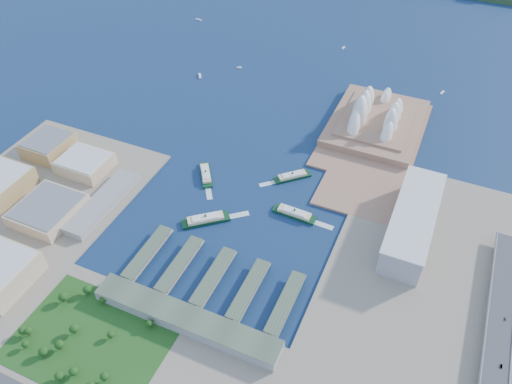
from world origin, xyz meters
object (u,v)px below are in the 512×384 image
at_px(toaster_building, 413,222).
at_px(opera_house, 379,109).
at_px(ferry_a, 206,173).
at_px(ferry_b, 292,175).
at_px(ferry_c, 205,218).
at_px(ferry_d, 294,212).
at_px(car_b, 501,366).
at_px(car_c, 505,319).

bearing_deg(toaster_building, opera_house, 114.23).
distance_m(ferry_a, ferry_b, 116.30).
height_order(toaster_building, ferry_b, toaster_building).
height_order(ferry_c, ferry_d, ferry_c).
height_order(ferry_b, ferry_d, ferry_d).
bearing_deg(ferry_d, toaster_building, -76.79).
relative_size(car_b, car_c, 1.00).
height_order(ferry_b, car_b, car_b).
height_order(opera_house, car_c, opera_house).
bearing_deg(opera_house, ferry_b, -114.48).
distance_m(ferry_a, car_b, 405.49).
xyz_separation_m(ferry_c, car_c, (340.00, -10.74, 9.91)).
xyz_separation_m(ferry_a, car_c, (380.14, -85.91, 10.65)).
relative_size(ferry_a, ferry_c, 0.87).
relative_size(toaster_building, car_b, 36.59).
xyz_separation_m(opera_house, car_c, (199.00, -290.43, -16.53)).
relative_size(opera_house, car_b, 42.49).
distance_m(car_b, car_c, 54.80).
bearing_deg(ferry_b, ferry_c, -73.02).
bearing_deg(toaster_building, ferry_b, 166.56).
xyz_separation_m(ferry_a, ferry_d, (135.18, -21.38, 0.39)).
relative_size(opera_house, ferry_c, 3.06).
xyz_separation_m(toaster_building, car_b, (109.00, -145.23, -4.95)).
height_order(toaster_building, ferry_c, toaster_building).
bearing_deg(ferry_c, ferry_b, -69.06).
bearing_deg(ferry_a, opera_house, 13.98).
xyz_separation_m(opera_house, car_b, (199.00, -345.23, -16.45)).
distance_m(ferry_b, ferry_d, 70.45).
relative_size(ferry_a, car_b, 12.02).
xyz_separation_m(ferry_d, car_b, (244.97, -119.34, 10.34)).
bearing_deg(ferry_d, ferry_a, 83.44).
relative_size(ferry_a, ferry_d, 0.92).
xyz_separation_m(toaster_building, car_c, (109.00, -90.43, -5.03)).
height_order(ferry_a, ferry_d, ferry_d).
bearing_deg(toaster_building, ferry_a, -179.05).
height_order(opera_house, ferry_b, opera_house).
bearing_deg(opera_house, toaster_building, -65.77).
relative_size(toaster_building, ferry_d, 2.82).
bearing_deg(toaster_building, ferry_c, -160.97).
distance_m(opera_house, toaster_building, 219.62).
relative_size(ferry_c, ferry_d, 1.07).
bearing_deg(ferry_b, toaster_building, 33.22).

